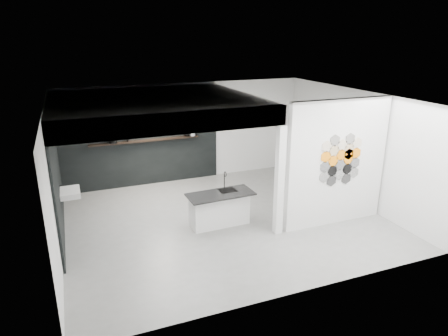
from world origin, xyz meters
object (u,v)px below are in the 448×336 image
partition_panel (337,163)px  kitchen_island (219,208)px  wall_basin (70,193)px  glass_bowl (193,134)px  stockpot (113,140)px  kettle (187,133)px  glass_vase (193,133)px  bottle_dark (128,139)px  utensil_cup (111,141)px

partition_panel → kitchen_island: bearing=161.4°
wall_basin → glass_bowl: 4.00m
stockpot → wall_basin: bearing=-119.7°
wall_basin → kettle: 3.87m
kettle → stockpot: bearing=-170.1°
glass_vase → bottle_dark: size_ratio=0.95×
utensil_cup → glass_vase: bearing=0.0°
kitchen_island → kettle: (0.18, 3.05, 1.01)m
partition_panel → utensil_cup: 5.81m
partition_panel → wall_basin: size_ratio=4.67×
glass_bowl → kettle: bearing=180.0°
stockpot → glass_vase: (2.21, 0.00, -0.02)m
kettle → glass_vase: bearing=9.9°
partition_panel → kitchen_island: size_ratio=1.89×
glass_vase → partition_panel: bearing=-61.8°
kettle → glass_vase: kettle is taller
wall_basin → kettle: bearing=32.7°
bottle_dark → glass_bowl: bearing=0.0°
partition_panel → kettle: size_ratio=14.31×
glass_bowl → glass_vase: size_ratio=1.12×
partition_panel → kitchen_island: partition_panel is taller
glass_vase → stockpot: bearing=180.0°
partition_panel → utensil_cup: partition_panel is taller
kitchen_island → stockpot: bearing=119.4°
wall_basin → glass_vase: 4.01m
kitchen_island → bottle_dark: size_ratio=10.12×
kitchen_island → bottle_dark: bearing=113.8°
kitchen_island → glass_vase: (0.35, 3.05, 0.99)m
wall_basin → kitchen_island: bearing=-18.0°
bottle_dark → kitchen_island: bearing=-64.2°
partition_panel → bottle_dark: partition_panel is taller
stockpot → utensil_cup: stockpot is taller
partition_panel → bottle_dark: 5.49m
wall_basin → partition_panel: bearing=-18.2°
glass_vase → glass_bowl: bearing=0.0°
partition_panel → kitchen_island: (-2.43, 0.81, -1.00)m
wall_basin → utensil_cup: utensil_cup is taller
kitchen_island → bottle_dark: (-1.47, 3.05, 1.00)m
wall_basin → glass_vase: glass_vase is taller
partition_panel → kettle: (-2.24, 3.87, 0.00)m
stockpot → bottle_dark: (0.39, 0.00, -0.02)m
partition_panel → utensil_cup: (-4.34, 3.87, -0.03)m
kettle → glass_bowl: kettle is taller
utensil_cup → kettle: bearing=0.0°
kitchen_island → utensil_cup: bearing=120.1°
kettle → glass_vase: 0.17m
kettle → bottle_dark: bearing=-170.1°
kitchen_island → stockpot: size_ratio=6.85×
utensil_cup → glass_bowl: bearing=0.0°
glass_bowl → glass_vase: bearing=0.0°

